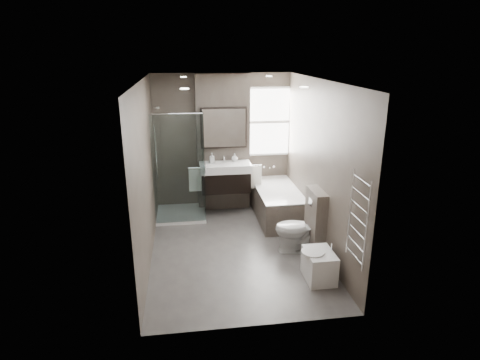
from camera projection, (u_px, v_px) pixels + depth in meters
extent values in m
cube|color=#4E4B48|center=(235.00, 249.00, 6.39)|extent=(2.65, 3.85, 0.05)
cube|color=silver|center=(235.00, 79.00, 5.56)|extent=(2.65, 3.85, 0.05)
cube|color=brown|center=(222.00, 142.00, 7.78)|extent=(2.65, 0.05, 2.60)
cube|color=brown|center=(259.00, 223.00, 4.16)|extent=(2.65, 0.05, 2.60)
cube|color=brown|center=(144.00, 174.00, 5.80)|extent=(0.05, 3.85, 2.60)
cube|color=brown|center=(320.00, 166.00, 6.15)|extent=(0.05, 3.85, 2.60)
cube|color=#50473F|center=(223.00, 143.00, 7.64)|extent=(1.00, 0.25, 2.60)
cube|color=black|center=(225.00, 181.00, 7.51)|extent=(0.90, 0.45, 0.38)
cube|color=white|center=(225.00, 167.00, 7.43)|extent=(0.95, 0.47, 0.15)
cylinder|color=silver|center=(224.00, 158.00, 7.55)|extent=(0.03, 0.03, 0.12)
cylinder|color=silver|center=(224.00, 156.00, 7.48)|extent=(0.02, 0.12, 0.02)
cube|color=black|center=(224.00, 128.00, 7.39)|extent=(0.86, 0.06, 0.76)
cube|color=white|center=(224.00, 128.00, 7.36)|extent=(0.80, 0.02, 0.70)
cube|color=white|center=(195.00, 179.00, 7.40)|extent=(0.24, 0.06, 0.44)
cube|color=white|center=(255.00, 177.00, 7.55)|extent=(0.24, 0.06, 0.44)
cube|color=white|center=(181.00, 214.00, 7.62)|extent=(0.90, 0.90, 0.06)
cube|color=white|center=(179.00, 170.00, 6.89)|extent=(0.88, 0.01, 1.94)
cube|color=white|center=(203.00, 162.00, 7.37)|extent=(0.01, 0.88, 1.94)
cylinder|color=silver|center=(156.00, 152.00, 7.19)|extent=(0.02, 0.02, 1.00)
cube|color=#50473F|center=(277.00, 204.00, 7.45)|extent=(0.75, 1.60, 0.55)
cube|color=white|center=(277.00, 190.00, 7.36)|extent=(0.75, 1.60, 0.03)
cube|color=white|center=(277.00, 193.00, 7.38)|extent=(0.61, 1.42, 0.12)
cube|color=white|center=(269.00, 122.00, 7.74)|extent=(0.98, 0.04, 1.33)
cube|color=white|center=(269.00, 122.00, 7.72)|extent=(0.90, 0.01, 1.25)
cube|color=white|center=(269.00, 122.00, 7.72)|extent=(0.90, 0.01, 0.05)
imported|color=white|center=(299.00, 229.00, 6.19)|extent=(0.79, 0.52, 0.75)
cube|color=#50473F|center=(315.00, 221.00, 6.15)|extent=(0.18, 0.55, 1.00)
cube|color=silver|center=(310.00, 202.00, 6.04)|extent=(0.01, 0.16, 0.11)
cube|color=white|center=(319.00, 266.00, 5.46)|extent=(0.37, 0.51, 0.41)
cylinder|color=white|center=(313.00, 253.00, 5.39)|extent=(0.31, 0.31, 0.05)
cylinder|color=silver|center=(332.00, 247.00, 5.40)|extent=(0.02, 0.02, 0.10)
cylinder|color=silver|center=(367.00, 227.00, 4.48)|extent=(0.03, 0.03, 1.10)
cylinder|color=silver|center=(350.00, 212.00, 4.91)|extent=(0.03, 0.03, 1.10)
cube|color=silver|center=(358.00, 219.00, 4.69)|extent=(0.02, 0.46, 1.00)
imported|color=white|center=(212.00, 158.00, 7.41)|extent=(0.09, 0.09, 0.19)
imported|color=white|center=(235.00, 157.00, 7.53)|extent=(0.12, 0.12, 0.15)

